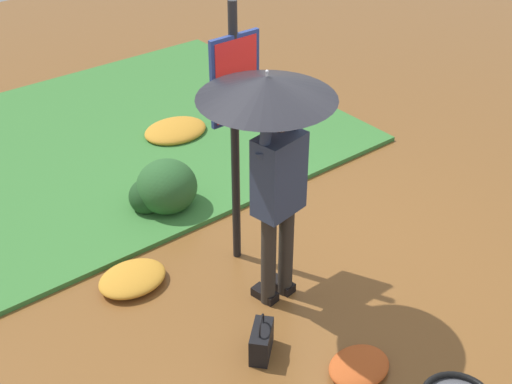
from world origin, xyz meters
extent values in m
plane|color=brown|center=(0.00, 0.00, 0.00)|extent=(18.00, 18.00, 0.00)
cube|color=#387533|center=(-0.11, -3.15, 0.03)|extent=(4.80, 4.00, 0.05)
cylinder|color=#2D2823|center=(0.17, 0.03, 0.43)|extent=(0.12, 0.12, 0.86)
cylinder|color=#2D2823|center=(0.35, 0.03, 0.43)|extent=(0.12, 0.12, 0.86)
cube|color=black|center=(0.17, -0.01, 0.04)|extent=(0.15, 0.24, 0.08)
cube|color=black|center=(0.35, -0.01, 0.04)|extent=(0.15, 0.24, 0.08)
cube|color=#2D3851|center=(0.26, 0.03, 1.18)|extent=(0.42, 0.30, 0.64)
sphere|color=#8C664C|center=(0.26, 0.03, 1.64)|extent=(0.20, 0.20, 0.20)
ellipsoid|color=black|center=(0.26, 0.03, 1.67)|extent=(0.20, 0.20, 0.15)
cylinder|color=#2D3851|center=(0.04, 0.01, 1.39)|extent=(0.18, 0.13, 0.18)
cylinder|color=#2D3851|center=(0.08, 0.00, 1.48)|extent=(0.24, 0.11, 0.33)
cube|color=black|center=(0.17, 0.01, 1.62)|extent=(0.07, 0.03, 0.14)
cylinder|color=#2D3851|center=(0.42, 0.04, 1.42)|extent=(0.11, 0.10, 0.09)
cylinder|color=#2D3851|center=(0.40, 0.05, 1.51)|extent=(0.10, 0.09, 0.23)
cylinder|color=#A5A5AD|center=(0.40, 0.05, 1.83)|extent=(0.02, 0.02, 0.41)
cone|color=black|center=(0.40, 0.05, 1.92)|extent=(0.96, 0.96, 0.16)
sphere|color=#A5A5AD|center=(0.40, 0.05, 2.03)|extent=(0.02, 0.02, 0.02)
cylinder|color=black|center=(0.18, -0.60, 1.15)|extent=(0.07, 0.07, 2.30)
cube|color=navy|center=(0.18, -0.58, 1.70)|extent=(0.44, 0.04, 0.70)
cube|color=red|center=(0.18, -0.57, 1.70)|extent=(0.38, 0.01, 0.64)
cube|color=black|center=(0.75, 0.45, 0.12)|extent=(0.32, 0.30, 0.24)
torus|color=black|center=(0.75, 0.45, 0.28)|extent=(0.14, 0.13, 0.18)
ellipsoid|color=#285628|center=(0.28, -1.59, 0.26)|extent=(0.59, 0.59, 0.53)
ellipsoid|color=#1E421E|center=(0.45, -1.68, 0.18)|extent=(0.35, 0.35, 0.35)
ellipsoid|color=#B74C1E|center=(0.31, 1.03, 0.05)|extent=(0.48, 0.39, 0.11)
ellipsoid|color=#C68428|center=(-0.59, -2.80, 0.08)|extent=(0.75, 0.60, 0.16)
ellipsoid|color=#C68428|center=(1.11, -0.83, 0.06)|extent=(0.59, 0.47, 0.13)
camera|label=1|loc=(3.01, 3.22, 3.78)|focal=47.54mm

